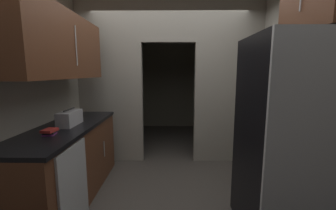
% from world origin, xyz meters
% --- Properties ---
extents(ground, '(20.00, 20.00, 0.00)m').
position_xyz_m(ground, '(0.00, 0.00, 0.00)').
color(ground, '#47423D').
extents(kitchen_partition, '(3.04, 0.12, 2.81)m').
position_xyz_m(kitchen_partition, '(0.00, 1.26, 1.51)').
color(kitchen_partition, '#9E998C').
rests_on(kitchen_partition, ground).
extents(adjoining_room_shell, '(3.04, 2.50, 2.81)m').
position_xyz_m(adjoining_room_shell, '(0.00, 2.96, 1.41)').
color(adjoining_room_shell, gray).
rests_on(adjoining_room_shell, ground).
extents(refrigerator, '(0.72, 0.80, 1.84)m').
position_xyz_m(refrigerator, '(1.08, -0.45, 0.92)').
color(refrigerator, black).
rests_on(refrigerator, ground).
extents(lower_cabinet_run, '(0.63, 1.88, 0.90)m').
position_xyz_m(lower_cabinet_run, '(-1.20, 0.09, 0.45)').
color(lower_cabinet_run, brown).
rests_on(lower_cabinet_run, ground).
extents(dishwasher, '(0.02, 0.56, 0.84)m').
position_xyz_m(dishwasher, '(-0.90, -0.44, 0.42)').
color(dishwasher, '#B7BABC').
rests_on(dishwasher, ground).
extents(upper_cabinet_counterside, '(0.36, 1.69, 0.72)m').
position_xyz_m(upper_cabinet_counterside, '(-1.20, 0.09, 1.82)').
color(upper_cabinet_counterside, brown).
extents(boombox, '(0.17, 0.37, 0.20)m').
position_xyz_m(boombox, '(-1.18, 0.13, 0.99)').
color(boombox, '#B2B2B7').
rests_on(boombox, lower_cabinet_run).
extents(book_stack, '(0.12, 0.15, 0.06)m').
position_xyz_m(book_stack, '(-1.19, -0.26, 0.94)').
color(book_stack, '#8C3893').
rests_on(book_stack, lower_cabinet_run).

